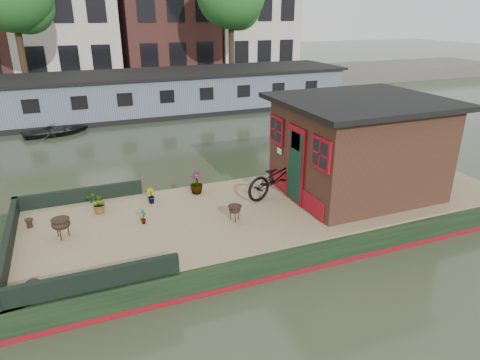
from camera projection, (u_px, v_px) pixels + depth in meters
name	position (u px, v px, depth m)	size (l,w,h in m)	color
ground	(278.00, 227.00, 10.71)	(120.00, 120.00, 0.00)	#26301F
houseboat_hull	(228.00, 227.00, 10.15)	(14.01, 4.02, 0.60)	black
houseboat_deck	(279.00, 204.00, 10.48)	(11.80, 3.80, 0.05)	#897C54
bow_bulwark	(55.00, 235.00, 8.65)	(3.00, 4.00, 0.35)	black
cabin	(358.00, 146.00, 10.78)	(4.00, 3.50, 2.42)	black
bicycle	(278.00, 177.00, 10.79)	(0.67, 1.91, 1.00)	black
potted_plant_a	(143.00, 216.00, 9.42)	(0.19, 0.13, 0.36)	#98432B
potted_plant_b	(151.00, 196.00, 10.44)	(0.21, 0.17, 0.38)	brown
potted_plant_c	(98.00, 204.00, 9.89)	(0.42, 0.37, 0.47)	brown
potted_plant_d	(196.00, 183.00, 10.96)	(0.33, 0.33, 0.58)	#935E28
brazier_front	(235.00, 213.00, 9.57)	(0.33, 0.33, 0.36)	black
brazier_rear	(62.00, 228.00, 8.83)	(0.40, 0.40, 0.43)	black
bollard_port	(29.00, 223.00, 9.29)	(0.17, 0.17, 0.20)	black
bollard_stbd	(34.00, 288.00, 7.10)	(0.21, 0.21, 0.24)	black
dinghy	(56.00, 128.00, 18.66)	(1.97, 2.76, 0.57)	black
far_houseboat	(159.00, 94.00, 22.43)	(20.40, 4.40, 2.11)	slate
quay	(139.00, 85.00, 28.22)	(60.00, 6.00, 0.90)	#47443F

